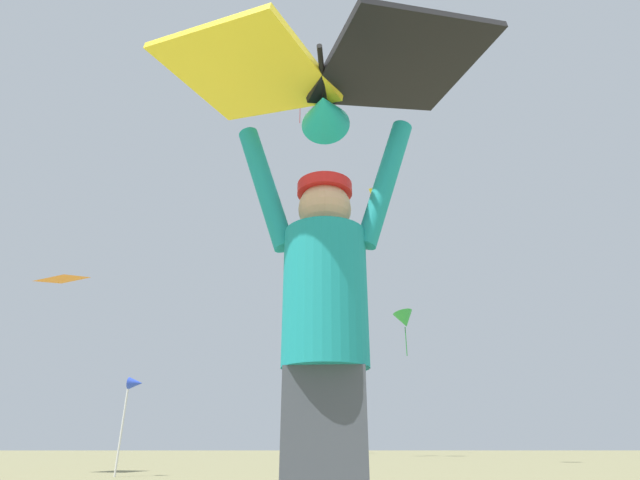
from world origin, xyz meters
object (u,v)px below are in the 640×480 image
(distant_kite_white_far_center, at_px, (303,263))
(distant_kite_orange_mid_left, at_px, (62,277))
(kite_flyer_person, at_px, (325,337))
(distant_kite_white_low_left, at_px, (333,219))
(distant_kite_green_low_right, at_px, (405,319))
(distant_kite_red_overhead_distant, at_px, (300,102))
(marker_flag, at_px, (134,389))
(held_stunt_kite, at_px, (323,81))
(distant_kite_yellow_high_left, at_px, (372,193))

(distant_kite_white_far_center, bearing_deg, distant_kite_orange_mid_left, -101.34)
(distant_kite_orange_mid_left, bearing_deg, kite_flyer_person, -56.06)
(distant_kite_white_low_left, bearing_deg, kite_flyer_person, -92.34)
(distant_kite_white_far_center, xyz_separation_m, distant_kite_green_low_right, (6.15, -8.93, -6.81))
(kite_flyer_person, bearing_deg, distant_kite_red_overhead_distant, 92.77)
(distant_kite_orange_mid_left, relative_size, marker_flag, 0.66)
(marker_flag, bearing_deg, distant_kite_white_low_left, 72.94)
(distant_kite_white_low_left, bearing_deg, distant_kite_green_low_right, 21.69)
(distant_kite_orange_mid_left, relative_size, distant_kite_white_low_left, 0.72)
(held_stunt_kite, xyz_separation_m, distant_kite_orange_mid_left, (-6.13, 9.18, 2.12))
(kite_flyer_person, height_order, marker_flag, kite_flyer_person)
(kite_flyer_person, bearing_deg, held_stunt_kite, -94.76)
(held_stunt_kite, relative_size, distant_kite_white_low_left, 0.97)
(distant_kite_white_low_left, xyz_separation_m, distant_kite_red_overhead_distant, (-2.04, -1.50, 7.36))
(held_stunt_kite, height_order, distant_kite_white_low_left, distant_kite_white_low_left)
(held_stunt_kite, relative_size, distant_kite_green_low_right, 0.62)
(distant_kite_green_low_right, bearing_deg, distant_kite_white_low_left, -158.31)
(kite_flyer_person, relative_size, marker_flag, 1.05)
(distant_kite_orange_mid_left, relative_size, distant_kite_green_low_right, 0.46)
(kite_flyer_person, xyz_separation_m, distant_kite_green_low_right, (5.05, 25.26, 6.27))
(distant_kite_yellow_high_left, distance_m, marker_flag, 33.33)
(distant_kite_red_overhead_distant, height_order, marker_flag, distant_kite_red_overhead_distant)
(held_stunt_kite, bearing_deg, distant_kite_green_low_right, 78.72)
(marker_flag, bearing_deg, distant_kite_white_far_center, 84.20)
(distant_kite_white_low_left, height_order, distant_kite_white_far_center, distant_kite_white_far_center)
(held_stunt_kite, bearing_deg, distant_kite_white_low_left, 87.66)
(kite_flyer_person, distance_m, distant_kite_red_overhead_distant, 29.35)
(distant_kite_white_low_left, bearing_deg, marker_flag, -107.06)
(distant_kite_white_far_center, relative_size, marker_flag, 0.63)
(marker_flag, bearing_deg, kite_flyer_person, -65.79)
(distant_kite_orange_mid_left, bearing_deg, held_stunt_kite, -56.27)
(distant_kite_green_low_right, bearing_deg, marker_flag, -117.39)
(distant_kite_red_overhead_distant, height_order, distant_kite_green_low_right, distant_kite_red_overhead_distant)
(distant_kite_green_low_right, bearing_deg, distant_kite_orange_mid_left, -124.71)
(distant_kite_white_far_center, height_order, distant_kite_yellow_high_left, distant_kite_yellow_high_left)
(held_stunt_kite, height_order, distant_kite_white_far_center, distant_kite_white_far_center)
(distant_kite_white_low_left, bearing_deg, distant_kite_yellow_high_left, 70.89)
(distant_kite_white_low_left, height_order, distant_kite_green_low_right, distant_kite_white_low_left)
(distant_kite_white_far_center, relative_size, distant_kite_yellow_high_left, 0.75)
(kite_flyer_person, distance_m, marker_flag, 9.14)
(distant_kite_white_low_left, height_order, distant_kite_red_overhead_distant, distant_kite_red_overhead_distant)
(kite_flyer_person, height_order, distant_kite_yellow_high_left, distant_kite_yellow_high_left)
(distant_kite_red_overhead_distant, relative_size, distant_kite_green_low_right, 0.75)
(distant_kite_orange_mid_left, distance_m, marker_flag, 3.68)
(distant_kite_orange_mid_left, distance_m, distant_kite_white_low_left, 18.28)
(distant_kite_red_overhead_distant, distance_m, distant_kite_green_low_right, 14.67)
(distant_kite_red_overhead_distant, bearing_deg, kite_flyer_person, -87.23)
(distant_kite_green_low_right, bearing_deg, held_stunt_kite, -101.28)
(distant_kite_orange_mid_left, bearing_deg, distant_kite_white_far_center, 78.66)
(distant_kite_yellow_high_left, relative_size, distant_kite_green_low_right, 0.57)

